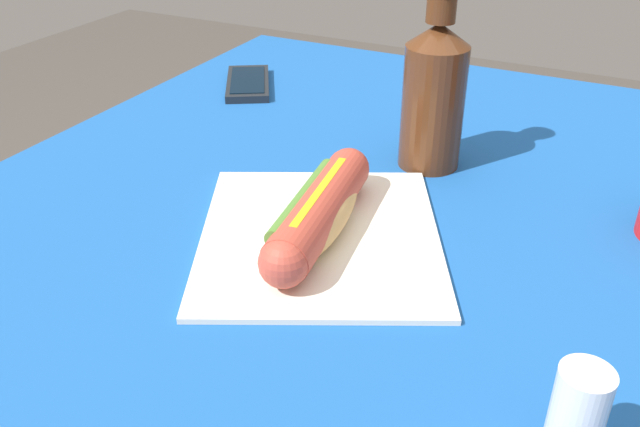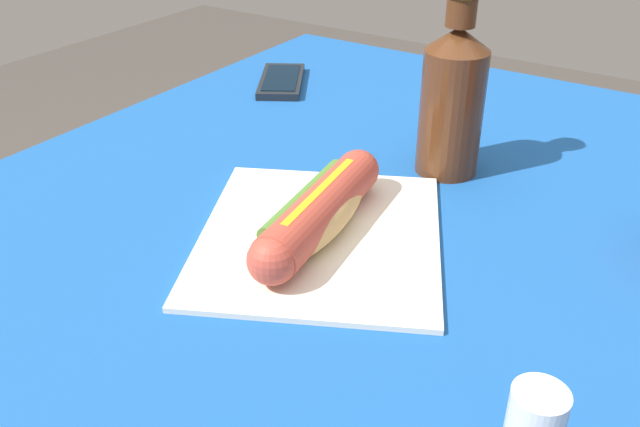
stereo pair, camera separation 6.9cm
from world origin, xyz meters
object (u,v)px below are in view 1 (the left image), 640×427
object	(u,v)px
cell_phone	(248,83)
soda_bottle	(434,92)
salt_shaker	(576,420)
hot_dog	(319,211)

from	to	relation	value
cell_phone	soda_bottle	world-z (taller)	soda_bottle
salt_shaker	cell_phone	bearing A→B (deg)	47.43
cell_phone	soda_bottle	distance (m)	0.39
soda_bottle	cell_phone	bearing A→B (deg)	68.36
cell_phone	salt_shaker	size ratio (longest dim) A/B	2.00
soda_bottle	salt_shaker	size ratio (longest dim) A/B	2.73
cell_phone	salt_shaker	distance (m)	0.79
cell_phone	soda_bottle	bearing A→B (deg)	-111.64
hot_dog	soda_bottle	size ratio (longest dim) A/B	1.10
hot_dog	cell_phone	distance (m)	0.47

